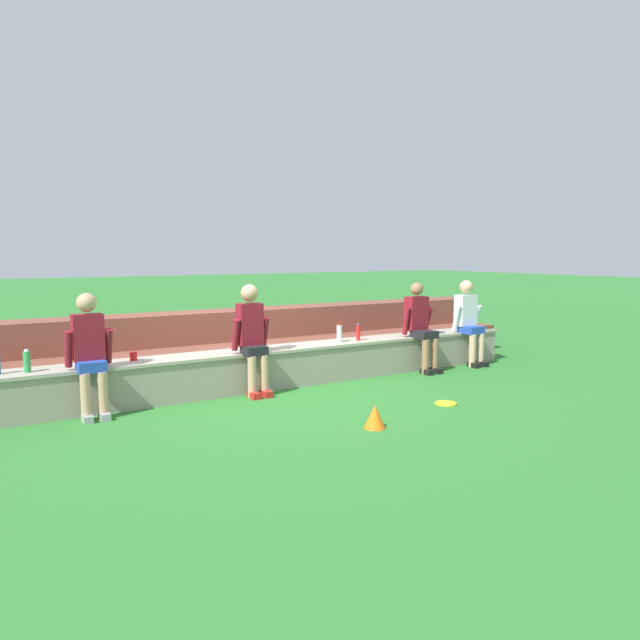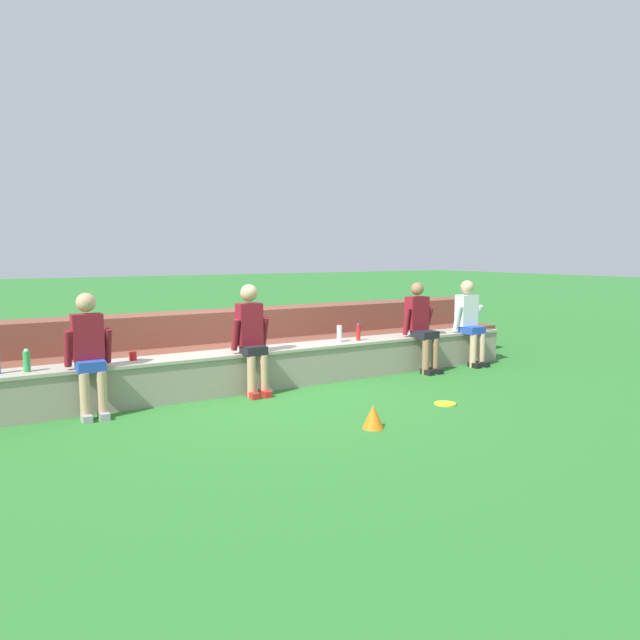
{
  "view_description": "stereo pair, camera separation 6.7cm",
  "coord_description": "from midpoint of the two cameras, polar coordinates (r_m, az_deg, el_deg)",
  "views": [
    {
      "loc": [
        -3.42,
        -6.9,
        1.86
      ],
      "look_at": [
        0.99,
        0.26,
        0.89
      ],
      "focal_mm": 32.73,
      "sensor_mm": 36.0,
      "label": 1
    },
    {
      "loc": [
        -3.36,
        -6.94,
        1.86
      ],
      "look_at": [
        0.99,
        0.26,
        0.89
      ],
      "focal_mm": 32.73,
      "sensor_mm": 36.0,
      "label": 2
    }
  ],
  "objects": [
    {
      "name": "ground_plane",
      "position": [
        7.92,
        -4.95,
        -7.01
      ],
      "size": [
        80.0,
        80.0,
        0.0
      ],
      "primitive_type": "plane",
      "color": "#2D752D"
    },
    {
      "name": "stone_seating_wall",
      "position": [
        8.09,
        -5.79,
        -4.65
      ],
      "size": [
        8.83,
        0.56,
        0.54
      ],
      "color": "gray",
      "rests_on": "ground"
    },
    {
      "name": "brick_bleachers",
      "position": [
        9.26,
        -9.29,
        -2.6
      ],
      "size": [
        10.58,
        1.27,
        0.95
      ],
      "color": "brown",
      "rests_on": "ground"
    },
    {
      "name": "person_far_left",
      "position": [
        7.08,
        -21.39,
        -2.76
      ],
      "size": [
        0.51,
        0.48,
        1.41
      ],
      "color": "tan",
      "rests_on": "ground"
    },
    {
      "name": "person_left_of_center",
      "position": [
        7.68,
        -6.45,
        -1.47
      ],
      "size": [
        0.5,
        0.5,
        1.45
      ],
      "color": "tan",
      "rests_on": "ground"
    },
    {
      "name": "person_center",
      "position": [
        9.28,
        10.06,
        -0.39
      ],
      "size": [
        0.52,
        0.59,
        1.4
      ],
      "color": "#996B4C",
      "rests_on": "ground"
    },
    {
      "name": "person_right_of_center",
      "position": [
        9.97,
        14.62,
        0.06
      ],
      "size": [
        0.53,
        0.53,
        1.41
      ],
      "color": "#DBAD89",
      "rests_on": "ground"
    },
    {
      "name": "water_bottle_mid_right",
      "position": [
        7.25,
        -26.52,
        -3.61
      ],
      "size": [
        0.08,
        0.08,
        0.26
      ],
      "color": "green",
      "rests_on": "stone_seating_wall"
    },
    {
      "name": "water_bottle_mid_left",
      "position": [
        8.65,
        2.14,
        -1.31
      ],
      "size": [
        0.08,
        0.08,
        0.27
      ],
      "color": "silver",
      "rests_on": "stone_seating_wall"
    },
    {
      "name": "water_bottle_near_left",
      "position": [
        8.81,
        4.0,
        -1.21
      ],
      "size": [
        0.06,
        0.06,
        0.26
      ],
      "color": "red",
      "rests_on": "stone_seating_wall"
    },
    {
      "name": "plastic_cup_left_end",
      "position": [
        7.54,
        -17.58,
        -3.37
      ],
      "size": [
        0.09,
        0.09,
        0.11
      ],
      "primitive_type": "cylinder",
      "color": "red",
      "rests_on": "stone_seating_wall"
    },
    {
      "name": "frisbee",
      "position": [
        7.43,
        12.4,
        -8.0
      ],
      "size": [
        0.27,
        0.27,
        0.02
      ],
      "primitive_type": "cylinder",
      "color": "yellow",
      "rests_on": "ground"
    },
    {
      "name": "sports_cone",
      "position": [
        6.31,
        5.53,
        -9.38
      ],
      "size": [
        0.23,
        0.23,
        0.25
      ],
      "primitive_type": "cone",
      "color": "orange",
      "rests_on": "ground"
    }
  ]
}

